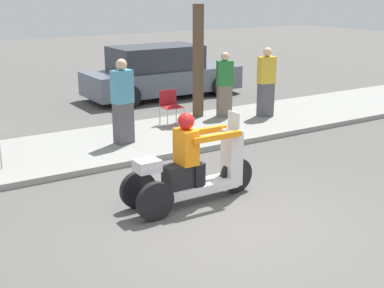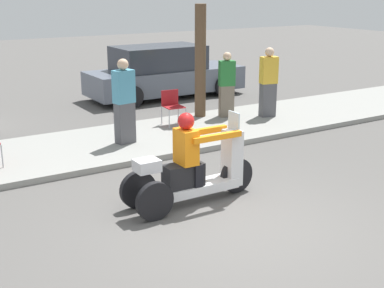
{
  "view_description": "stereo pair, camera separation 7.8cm",
  "coord_description": "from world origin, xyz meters",
  "px_view_note": "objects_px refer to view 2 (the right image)",
  "views": [
    {
      "loc": [
        -4.27,
        -5.61,
        3.33
      ],
      "look_at": [
        -0.04,
        1.09,
        0.98
      ],
      "focal_mm": 50.0,
      "sensor_mm": 36.0,
      "label": 1
    },
    {
      "loc": [
        -4.21,
        -5.66,
        3.33
      ],
      "look_at": [
        -0.04,
        1.09,
        0.98
      ],
      "focal_mm": 50.0,
      "sensor_mm": 36.0,
      "label": 2
    }
  ],
  "objects_px": {
    "spectator_far_back": "(227,86)",
    "parked_car_lot_right": "(163,73)",
    "folding_chair_set_back": "(172,104)",
    "motorcycle_trike": "(192,171)",
    "spectator_near_curb": "(124,103)",
    "tree_trunk": "(200,61)",
    "spectator_end_of_line": "(268,84)"
  },
  "relations": [
    {
      "from": "spectator_near_curb",
      "to": "tree_trunk",
      "type": "height_order",
      "value": "tree_trunk"
    },
    {
      "from": "spectator_far_back",
      "to": "tree_trunk",
      "type": "height_order",
      "value": "tree_trunk"
    },
    {
      "from": "spectator_far_back",
      "to": "parked_car_lot_right",
      "type": "xyz_separation_m",
      "value": [
        0.13,
        3.55,
        -0.16
      ]
    },
    {
      "from": "motorcycle_trike",
      "to": "tree_trunk",
      "type": "xyz_separation_m",
      "value": [
        3.03,
        4.5,
        0.98
      ]
    },
    {
      "from": "motorcycle_trike",
      "to": "folding_chair_set_back",
      "type": "height_order",
      "value": "motorcycle_trike"
    },
    {
      "from": "spectator_end_of_line",
      "to": "spectator_near_curb",
      "type": "bearing_deg",
      "value": -175.86
    },
    {
      "from": "spectator_far_back",
      "to": "folding_chair_set_back",
      "type": "height_order",
      "value": "spectator_far_back"
    },
    {
      "from": "motorcycle_trike",
      "to": "spectator_end_of_line",
      "type": "height_order",
      "value": "spectator_end_of_line"
    },
    {
      "from": "motorcycle_trike",
      "to": "tree_trunk",
      "type": "bearing_deg",
      "value": 56.05
    },
    {
      "from": "spectator_far_back",
      "to": "parked_car_lot_right",
      "type": "bearing_deg",
      "value": 87.95
    },
    {
      "from": "spectator_end_of_line",
      "to": "tree_trunk",
      "type": "height_order",
      "value": "tree_trunk"
    },
    {
      "from": "spectator_near_curb",
      "to": "folding_chair_set_back",
      "type": "height_order",
      "value": "spectator_near_curb"
    },
    {
      "from": "spectator_far_back",
      "to": "folding_chair_set_back",
      "type": "xyz_separation_m",
      "value": [
        -1.58,
        0.02,
        -0.28
      ]
    },
    {
      "from": "motorcycle_trike",
      "to": "tree_trunk",
      "type": "relative_size",
      "value": 0.82
    },
    {
      "from": "spectator_far_back",
      "to": "parked_car_lot_right",
      "type": "relative_size",
      "value": 0.34
    },
    {
      "from": "spectator_near_curb",
      "to": "spectator_end_of_line",
      "type": "height_order",
      "value": "spectator_near_curb"
    },
    {
      "from": "motorcycle_trike",
      "to": "spectator_near_curb",
      "type": "xyz_separation_m",
      "value": [
        0.37,
        3.29,
        0.44
      ]
    },
    {
      "from": "spectator_end_of_line",
      "to": "tree_trunk",
      "type": "bearing_deg",
      "value": 147.99
    },
    {
      "from": "spectator_far_back",
      "to": "folding_chair_set_back",
      "type": "bearing_deg",
      "value": 179.37
    },
    {
      "from": "spectator_far_back",
      "to": "folding_chair_set_back",
      "type": "relative_size",
      "value": 2.0
    },
    {
      "from": "spectator_end_of_line",
      "to": "folding_chair_set_back",
      "type": "distance_m",
      "value": 2.57
    },
    {
      "from": "motorcycle_trike",
      "to": "parked_car_lot_right",
      "type": "height_order",
      "value": "parked_car_lot_right"
    },
    {
      "from": "tree_trunk",
      "to": "parked_car_lot_right",
      "type": "bearing_deg",
      "value": 77.95
    },
    {
      "from": "parked_car_lot_right",
      "to": "tree_trunk",
      "type": "distance_m",
      "value": 3.33
    },
    {
      "from": "spectator_near_curb",
      "to": "parked_car_lot_right",
      "type": "relative_size",
      "value": 0.37
    },
    {
      "from": "spectator_end_of_line",
      "to": "spectator_far_back",
      "type": "xyz_separation_m",
      "value": [
        -0.91,
        0.53,
        -0.05
      ]
    },
    {
      "from": "spectator_far_back",
      "to": "tree_trunk",
      "type": "distance_m",
      "value": 0.9
    },
    {
      "from": "tree_trunk",
      "to": "spectator_near_curb",
      "type": "bearing_deg",
      "value": -155.53
    },
    {
      "from": "spectator_near_curb",
      "to": "spectator_far_back",
      "type": "relative_size",
      "value": 1.09
    },
    {
      "from": "parked_car_lot_right",
      "to": "motorcycle_trike",
      "type": "bearing_deg",
      "value": -115.79
    },
    {
      "from": "spectator_end_of_line",
      "to": "folding_chair_set_back",
      "type": "bearing_deg",
      "value": 167.56
    },
    {
      "from": "motorcycle_trike",
      "to": "folding_chair_set_back",
      "type": "xyz_separation_m",
      "value": [
        2.0,
        4.14,
        0.09
      ]
    }
  ]
}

